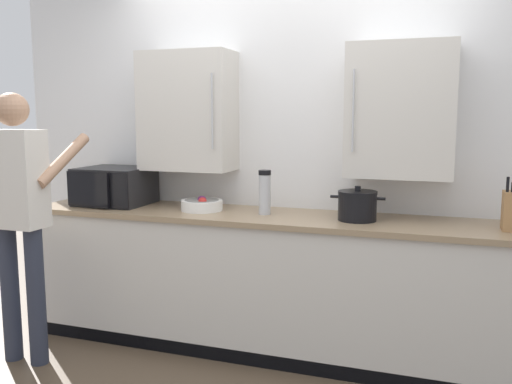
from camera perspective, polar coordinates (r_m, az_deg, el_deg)
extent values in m
cube|color=white|center=(3.78, 4.14, 5.68)|extent=(4.28, 0.10, 2.78)
cube|color=beige|center=(3.84, -7.13, 8.34)|extent=(0.64, 0.32, 0.81)
cylinder|color=#B7BABF|center=(3.57, -4.60, 8.41)|extent=(0.01, 0.01, 0.49)
cube|color=beige|center=(3.45, 14.87, 8.18)|extent=(0.64, 0.32, 0.81)
cylinder|color=#B7BABF|center=(3.31, 10.11, 8.34)|extent=(0.01, 0.01, 0.49)
cube|color=beige|center=(3.62, 2.54, -9.81)|extent=(3.43, 0.58, 0.87)
cube|color=#937A5B|center=(3.51, 2.59, -2.71)|extent=(3.47, 0.62, 0.03)
cube|color=black|center=(3.53, 1.20, -17.17)|extent=(3.43, 0.04, 0.09)
cube|color=black|center=(4.05, -14.48, 0.64)|extent=(0.48, 0.42, 0.26)
cube|color=beige|center=(4.08, -15.34, 0.66)|extent=(0.31, 0.36, 0.21)
cube|color=black|center=(3.78, -14.08, 0.13)|extent=(0.13, 0.01, 0.24)
cube|color=black|center=(3.91, -17.12, 0.27)|extent=(0.35, 0.05, 0.24)
cylinder|color=white|center=(3.69, -5.68, -1.38)|extent=(0.28, 0.28, 0.07)
cylinder|color=slate|center=(3.69, -5.68, -1.15)|extent=(0.23, 0.23, 0.04)
sphere|color=#5B9333|center=(3.68, -5.67, -0.92)|extent=(0.04, 0.04, 0.04)
sphere|color=#511E5B|center=(3.69, -5.62, -0.85)|extent=(0.06, 0.06, 0.06)
sphere|color=orange|center=(3.69, -5.56, -0.87)|extent=(0.05, 0.05, 0.05)
sphere|color=red|center=(3.62, -5.61, -1.01)|extent=(0.06, 0.06, 0.06)
sphere|color=#511E5B|center=(3.70, -5.72, -0.84)|extent=(0.06, 0.06, 0.06)
cylinder|color=black|center=(3.37, 10.53, -1.55)|extent=(0.23, 0.23, 0.16)
cylinder|color=black|center=(3.36, 10.57, -0.04)|extent=(0.24, 0.24, 0.02)
cylinder|color=black|center=(3.36, 10.58, 0.35)|extent=(0.04, 0.04, 0.03)
cylinder|color=black|center=(3.39, 8.19, -0.47)|extent=(0.05, 0.02, 0.02)
cylinder|color=black|center=(3.35, 12.95, -0.70)|extent=(0.05, 0.02, 0.02)
cylinder|color=black|center=(3.30, 24.79, 0.73)|extent=(0.02, 0.02, 0.08)
cylinder|color=#B7BABF|center=(3.51, 0.92, -0.27)|extent=(0.08, 0.08, 0.26)
cylinder|color=black|center=(3.50, 0.92, 2.05)|extent=(0.08, 0.08, 0.03)
cylinder|color=#282D3D|center=(3.83, -24.21, -9.59)|extent=(0.11, 0.11, 0.87)
cylinder|color=#282D3D|center=(3.70, -21.92, -10.08)|extent=(0.11, 0.11, 0.87)
cube|color=silver|center=(3.62, -23.72, 1.27)|extent=(0.34, 0.20, 0.59)
sphere|color=tan|center=(3.60, -24.09, 7.88)|extent=(0.20, 0.20, 0.20)
cylinder|color=tan|center=(3.63, -19.48, 3.19)|extent=(0.11, 0.44, 0.32)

